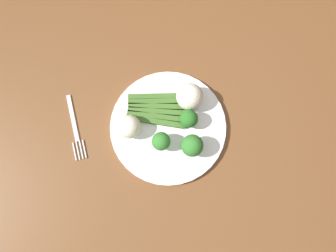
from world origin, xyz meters
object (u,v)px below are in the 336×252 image
plate (168,127)px  broccoli_left (189,119)px  fork (75,128)px  asparagus_bundle (157,109)px  broccoli_front (192,146)px  dining_table (155,142)px  cauliflower_right (129,127)px  broccoli_back (161,141)px  cauliflower_near_center (190,97)px

plate → broccoli_left: (-0.05, -0.01, 0.04)m
broccoli_left → fork: bearing=1.8°
fork → broccoli_left: bearing=77.9°
asparagus_bundle → broccoli_front: 0.13m
dining_table → cauliflower_right: size_ratio=23.80×
broccoli_back → cauliflower_near_center: size_ratio=0.83×
broccoli_back → broccoli_left: bearing=-141.3°
broccoli_front → cauliflower_right: 0.15m
broccoli_left → cauliflower_right: bearing=6.7°
dining_table → broccoli_left: broccoli_left is taller
cauliflower_near_center → dining_table: bearing=43.5°
dining_table → asparagus_bundle: asparagus_bundle is taller
broccoli_front → cauliflower_right: bearing=-18.3°
asparagus_bundle → fork: bearing=-164.4°
cauliflower_right → fork: cauliflower_right is taller
plate → asparagus_bundle: size_ratio=1.90×
dining_table → broccoli_front: 0.18m
cauliflower_right → fork: 0.14m
asparagus_bundle → fork: size_ratio=0.89×
broccoli_back → fork: broccoli_back is taller
plate → cauliflower_right: cauliflower_right is taller
plate → asparagus_bundle: 0.05m
cauliflower_right → fork: bearing=-3.1°
asparagus_bundle → cauliflower_near_center: size_ratio=2.30×
dining_table → broccoli_left: size_ratio=25.32×
broccoli_left → fork: size_ratio=0.32×
fork → dining_table: bearing=69.5°
broccoli_back → fork: (0.21, -0.04, -0.04)m
broccoli_front → broccoli_back: bearing=-9.5°
asparagus_bundle → broccoli_back: size_ratio=2.78×
plate → broccoli_back: bearing=68.2°
broccoli_left → broccoli_front: broccoli_front is taller
plate → broccoli_front: bearing=135.6°
cauliflower_right → fork: (0.14, -0.01, -0.04)m
dining_table → cauliflower_right: 0.15m
plate → broccoli_back: (0.02, 0.04, 0.04)m
cauliflower_right → cauliflower_near_center: bearing=-154.1°
broccoli_back → broccoli_front: 0.07m
broccoli_left → broccoli_front: (-0.01, 0.06, 0.01)m
cauliflower_near_center → asparagus_bundle: bearing=15.7°
broccoli_back → cauliflower_right: bearing=-25.9°
cauliflower_near_center → fork: cauliflower_near_center is taller
cauliflower_near_center → cauliflower_right: cauliflower_near_center is taller
asparagus_bundle → broccoli_back: broccoli_back is taller
asparagus_bundle → broccoli_left: broccoli_left is taller
fork → asparagus_bundle: bearing=87.3°
cauliflower_right → dining_table: bearing=164.7°
plate → fork: size_ratio=1.70×
fork → plate: bearing=75.5°
dining_table → broccoli_back: broccoli_back is taller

